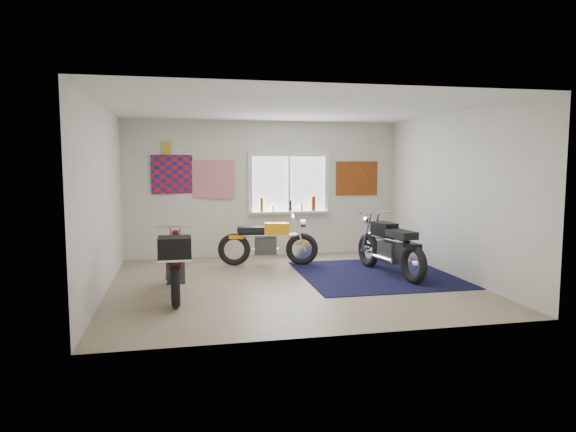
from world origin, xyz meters
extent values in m
plane|color=#9E896B|center=(0.00, 0.00, 0.00)|extent=(5.50, 5.50, 0.00)
plane|color=white|center=(0.00, 0.00, 2.70)|extent=(5.50, 5.50, 0.00)
plane|color=silver|center=(0.00, 2.50, 1.35)|extent=(5.50, 0.00, 5.50)
plane|color=silver|center=(0.00, -2.50, 1.35)|extent=(5.50, 0.00, 5.50)
plane|color=silver|center=(-2.75, 0.00, 1.35)|extent=(0.00, 5.00, 5.00)
plane|color=silver|center=(2.75, 0.00, 1.35)|extent=(0.00, 5.00, 5.00)
cube|color=black|center=(1.54, 0.29, 0.01)|extent=(2.53, 2.62, 0.01)
cube|color=white|center=(0.50, 2.48, 1.45)|extent=(1.50, 0.02, 1.10)
cube|color=white|center=(0.50, 2.47, 2.04)|extent=(1.66, 0.06, 0.08)
cube|color=white|center=(0.50, 2.47, 0.86)|extent=(1.66, 0.06, 0.08)
cube|color=white|center=(-0.29, 2.47, 1.45)|extent=(0.08, 0.06, 1.10)
cube|color=white|center=(1.29, 2.47, 1.45)|extent=(0.08, 0.06, 1.10)
cube|color=white|center=(0.50, 2.47, 1.45)|extent=(0.04, 0.06, 1.10)
cube|color=white|center=(0.50, 2.41, 0.88)|extent=(1.60, 0.16, 0.04)
cylinder|color=#8E5614|center=(-0.07, 2.40, 1.04)|extent=(0.07, 0.07, 0.28)
cylinder|color=white|center=(0.16, 2.40, 0.96)|extent=(0.06, 0.06, 0.12)
cylinder|color=black|center=(0.51, 2.40, 1.01)|extent=(0.06, 0.06, 0.22)
cylinder|color=orange|center=(0.75, 2.40, 0.97)|extent=(0.05, 0.05, 0.14)
cylinder|color=maroon|center=(1.00, 2.40, 1.05)|extent=(0.09, 0.09, 0.30)
plane|color=red|center=(-1.70, 2.48, 1.65)|extent=(1.00, 0.07, 1.00)
plane|color=red|center=(-1.05, 2.46, 1.55)|extent=(0.90, 0.09, 0.90)
cube|color=gold|center=(-1.90, 2.48, 2.15)|extent=(0.18, 0.02, 0.24)
cube|color=#A54C14|center=(1.95, 2.48, 1.55)|extent=(0.90, 0.03, 0.70)
torus|color=black|center=(0.51, 1.36, 0.29)|extent=(0.61, 0.22, 0.60)
torus|color=black|center=(-0.72, 1.57, 0.29)|extent=(0.61, 0.22, 0.60)
cylinder|color=white|center=(0.51, 1.36, 0.29)|extent=(0.11, 0.10, 0.10)
cylinder|color=white|center=(-0.72, 1.57, 0.29)|extent=(0.11, 0.10, 0.10)
cylinder|color=white|center=(-0.10, 1.47, 0.55)|extent=(1.12, 0.27, 0.08)
cube|color=#323234|center=(-0.15, 1.47, 0.36)|extent=(0.44, 0.31, 0.30)
cylinder|color=white|center=(-0.12, 1.61, 0.27)|extent=(0.49, 0.15, 0.06)
cube|color=#F69D0C|center=(0.05, 1.44, 0.68)|extent=(0.48, 0.30, 0.21)
cube|color=black|center=(-0.41, 1.52, 0.66)|extent=(0.52, 0.33, 0.11)
cube|color=#F69D0C|center=(-0.67, 1.57, 0.53)|extent=(0.29, 0.19, 0.07)
cube|color=#F69D0C|center=(0.51, 1.36, 0.40)|extent=(0.27, 0.17, 0.04)
cylinder|color=white|center=(0.35, 1.39, 0.91)|extent=(0.13, 0.55, 0.03)
cylinder|color=white|center=(0.53, 1.36, 0.76)|extent=(0.11, 0.16, 0.14)
torus|color=black|center=(1.64, 0.93, 0.31)|extent=(0.23, 0.63, 0.62)
torus|color=black|center=(1.86, -0.43, 0.31)|extent=(0.23, 0.63, 0.62)
cylinder|color=white|center=(1.64, 0.93, 0.31)|extent=(0.12, 0.12, 0.11)
cylinder|color=white|center=(1.86, -0.43, 0.31)|extent=(0.12, 0.12, 0.11)
cylinder|color=white|center=(1.75, 0.25, 0.61)|extent=(0.29, 1.24, 0.09)
cube|color=#323234|center=(1.76, 0.20, 0.39)|extent=(0.35, 0.48, 0.34)
cylinder|color=white|center=(1.60, 0.17, 0.30)|extent=(0.16, 0.55, 0.07)
cube|color=black|center=(1.72, 0.42, 0.75)|extent=(0.33, 0.53, 0.24)
cube|color=black|center=(1.81, -0.09, 0.73)|extent=(0.36, 0.58, 0.12)
cube|color=black|center=(1.86, -0.39, 0.59)|extent=(0.20, 0.32, 0.08)
cube|color=black|center=(1.64, 0.93, 0.42)|extent=(0.18, 0.30, 0.05)
cylinder|color=white|center=(1.67, 0.75, 1.01)|extent=(0.61, 0.14, 0.04)
cylinder|color=white|center=(1.63, 0.95, 0.85)|extent=(0.17, 0.12, 0.16)
torus|color=black|center=(-1.75, 0.26, 0.29)|extent=(0.12, 0.59, 0.59)
torus|color=black|center=(-1.75, -1.02, 0.29)|extent=(0.12, 0.59, 0.59)
cylinder|color=white|center=(-1.75, 0.26, 0.29)|extent=(0.09, 0.10, 0.10)
cylinder|color=white|center=(-1.75, -1.02, 0.29)|extent=(0.09, 0.10, 0.10)
cylinder|color=white|center=(-1.75, -0.38, 0.57)|extent=(0.08, 1.15, 0.08)
cube|color=#323234|center=(-1.75, -0.42, 0.37)|extent=(0.26, 0.41, 0.31)
cylinder|color=white|center=(-1.90, -0.42, 0.27)|extent=(0.06, 0.50, 0.06)
cube|color=#410A0C|center=(-1.75, -0.21, 0.69)|extent=(0.24, 0.46, 0.22)
cube|color=black|center=(-1.75, -0.70, 0.68)|extent=(0.26, 0.50, 0.11)
cube|color=#410A0C|center=(-1.75, -0.97, 0.55)|extent=(0.15, 0.27, 0.07)
cube|color=#410A0C|center=(-1.75, 0.26, 0.40)|extent=(0.13, 0.26, 0.05)
cylinder|color=white|center=(-1.75, 0.10, 0.93)|extent=(0.57, 0.03, 0.03)
cylinder|color=white|center=(-1.75, 0.28, 0.79)|extent=(0.15, 0.09, 0.15)
cube|color=black|center=(-1.75, -1.11, 0.80)|extent=(0.41, 0.38, 0.27)
camera|label=1|loc=(-1.68, -7.69, 1.88)|focal=32.00mm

